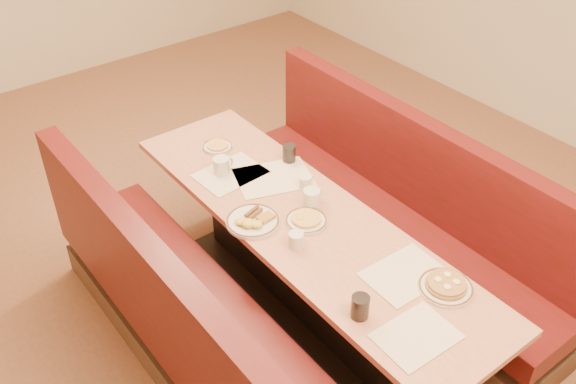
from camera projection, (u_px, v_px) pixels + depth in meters
ground at (303, 315)px, 3.90m from camera, size 8.00×8.00×0.00m
room_envelope at (309, 6)px, 2.75m from camera, size 6.04×8.04×2.82m
diner_table at (303, 270)px, 3.68m from camera, size 0.70×2.50×0.75m
booth_left at (194, 332)px, 3.33m from camera, size 0.55×2.50×1.05m
booth_right at (394, 223)px, 4.04m from camera, size 0.55×2.50×1.05m
placemat_near_left at (416, 336)px, 2.80m from camera, size 0.36×0.27×0.00m
placemat_near_right at (405, 274)px, 3.11m from camera, size 0.39×0.30×0.00m
placemat_far_left at (230, 174)px, 3.79m from camera, size 0.41×0.32×0.00m
placemat_far_right at (274, 177)px, 3.76m from camera, size 0.52×0.45×0.00m
pancake_plate at (446, 286)px, 3.02m from camera, size 0.26×0.26×0.06m
eggs_plate at (253, 221)px, 3.42m from camera, size 0.29×0.29×0.06m
extra_plate_mid at (306, 220)px, 3.42m from camera, size 0.23×0.23×0.05m
extra_plate_far at (217, 146)px, 4.01m from camera, size 0.19×0.19×0.04m
coffee_mug_a at (312, 197)px, 3.52m from camera, size 0.14×0.10×0.10m
coffee_mug_b at (296, 240)px, 3.26m from camera, size 0.11×0.08×0.08m
coffee_mug_c at (306, 182)px, 3.66m from camera, size 0.10×0.07×0.08m
coffee_mug_d at (222, 165)px, 3.77m from camera, size 0.14×0.10×0.10m
soda_tumbler_near at (360, 307)px, 2.87m from camera, size 0.08×0.08×0.12m
soda_tumbler_mid at (289, 153)px, 3.87m from camera, size 0.08×0.08×0.11m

